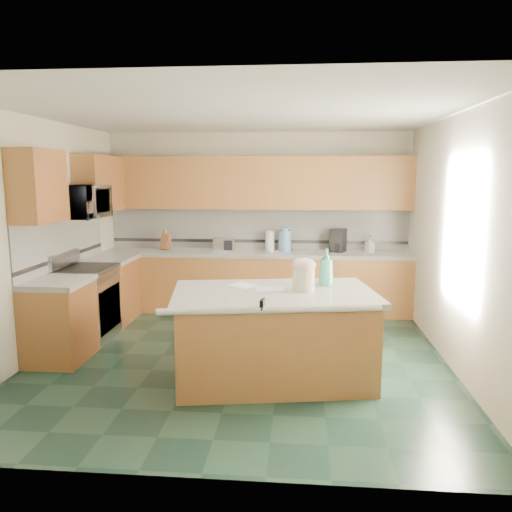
# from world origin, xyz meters

# --- Properties ---
(floor) EXTENTS (4.60, 4.60, 0.00)m
(floor) POSITION_xyz_m (0.00, 0.00, 0.00)
(floor) COLOR black
(floor) RESTS_ON ground
(ceiling) EXTENTS (4.60, 4.60, 0.00)m
(ceiling) POSITION_xyz_m (0.00, 0.00, 2.70)
(ceiling) COLOR white
(ceiling) RESTS_ON ground
(wall_back) EXTENTS (4.60, 0.04, 2.70)m
(wall_back) POSITION_xyz_m (0.00, 2.32, 1.35)
(wall_back) COLOR beige
(wall_back) RESTS_ON ground
(wall_front) EXTENTS (4.60, 0.04, 2.70)m
(wall_front) POSITION_xyz_m (0.00, -2.32, 1.35)
(wall_front) COLOR beige
(wall_front) RESTS_ON ground
(wall_left) EXTENTS (0.04, 4.60, 2.70)m
(wall_left) POSITION_xyz_m (-2.32, 0.00, 1.35)
(wall_left) COLOR beige
(wall_left) RESTS_ON ground
(wall_right) EXTENTS (0.04, 4.60, 2.70)m
(wall_right) POSITION_xyz_m (2.32, 0.00, 1.35)
(wall_right) COLOR beige
(wall_right) RESTS_ON ground
(back_base_cab) EXTENTS (4.60, 0.60, 0.86)m
(back_base_cab) POSITION_xyz_m (0.00, 2.00, 0.43)
(back_base_cab) COLOR #5B2F17
(back_base_cab) RESTS_ON ground
(back_countertop) EXTENTS (4.60, 0.64, 0.06)m
(back_countertop) POSITION_xyz_m (0.00, 2.00, 0.89)
(back_countertop) COLOR white
(back_countertop) RESTS_ON back_base_cab
(back_upper_cab) EXTENTS (4.60, 0.33, 0.78)m
(back_upper_cab) POSITION_xyz_m (0.00, 2.13, 1.94)
(back_upper_cab) COLOR #5B2F17
(back_upper_cab) RESTS_ON wall_back
(back_backsplash) EXTENTS (4.60, 0.02, 0.63)m
(back_backsplash) POSITION_xyz_m (0.00, 2.29, 1.24)
(back_backsplash) COLOR silver
(back_backsplash) RESTS_ON back_countertop
(back_accent_band) EXTENTS (4.60, 0.01, 0.05)m
(back_accent_band) POSITION_xyz_m (0.00, 2.28, 1.04)
(back_accent_band) COLOR black
(back_accent_band) RESTS_ON back_countertop
(left_base_cab_rear) EXTENTS (0.60, 0.82, 0.86)m
(left_base_cab_rear) POSITION_xyz_m (-2.00, 1.29, 0.43)
(left_base_cab_rear) COLOR #5B2F17
(left_base_cab_rear) RESTS_ON ground
(left_counter_rear) EXTENTS (0.64, 0.82, 0.06)m
(left_counter_rear) POSITION_xyz_m (-2.00, 1.29, 0.89)
(left_counter_rear) COLOR white
(left_counter_rear) RESTS_ON left_base_cab_rear
(left_base_cab_front) EXTENTS (0.60, 0.72, 0.86)m
(left_base_cab_front) POSITION_xyz_m (-2.00, -0.24, 0.43)
(left_base_cab_front) COLOR #5B2F17
(left_base_cab_front) RESTS_ON ground
(left_counter_front) EXTENTS (0.64, 0.72, 0.06)m
(left_counter_front) POSITION_xyz_m (-2.00, -0.24, 0.89)
(left_counter_front) COLOR white
(left_counter_front) RESTS_ON left_base_cab_front
(left_backsplash) EXTENTS (0.02, 2.30, 0.63)m
(left_backsplash) POSITION_xyz_m (-2.29, 0.55, 1.24)
(left_backsplash) COLOR silver
(left_backsplash) RESTS_ON wall_left
(left_accent_band) EXTENTS (0.01, 2.30, 0.05)m
(left_accent_band) POSITION_xyz_m (-2.28, 0.55, 1.04)
(left_accent_band) COLOR black
(left_accent_band) RESTS_ON wall_left
(left_upper_cab_rear) EXTENTS (0.33, 1.09, 0.78)m
(left_upper_cab_rear) POSITION_xyz_m (-2.13, 1.42, 1.94)
(left_upper_cab_rear) COLOR #5B2F17
(left_upper_cab_rear) RESTS_ON wall_left
(left_upper_cab_front) EXTENTS (0.33, 0.72, 0.78)m
(left_upper_cab_front) POSITION_xyz_m (-2.13, -0.24, 1.94)
(left_upper_cab_front) COLOR #5B2F17
(left_upper_cab_front) RESTS_ON wall_left
(range_body) EXTENTS (0.60, 0.76, 0.88)m
(range_body) POSITION_xyz_m (-2.00, 0.50, 0.44)
(range_body) COLOR #B7B7BC
(range_body) RESTS_ON ground
(range_oven_door) EXTENTS (0.02, 0.68, 0.55)m
(range_oven_door) POSITION_xyz_m (-1.71, 0.50, 0.40)
(range_oven_door) COLOR black
(range_oven_door) RESTS_ON range_body
(range_cooktop) EXTENTS (0.62, 0.78, 0.04)m
(range_cooktop) POSITION_xyz_m (-2.00, 0.50, 0.90)
(range_cooktop) COLOR black
(range_cooktop) RESTS_ON range_body
(range_handle) EXTENTS (0.02, 0.66, 0.02)m
(range_handle) POSITION_xyz_m (-1.68, 0.50, 0.78)
(range_handle) COLOR #B7B7BC
(range_handle) RESTS_ON range_body
(range_backguard) EXTENTS (0.06, 0.76, 0.18)m
(range_backguard) POSITION_xyz_m (-2.26, 0.50, 1.02)
(range_backguard) COLOR #B7B7BC
(range_backguard) RESTS_ON range_body
(microwave) EXTENTS (0.50, 0.73, 0.41)m
(microwave) POSITION_xyz_m (-2.00, 0.50, 1.73)
(microwave) COLOR #B7B7BC
(microwave) RESTS_ON wall_left
(island_base) EXTENTS (2.03, 1.36, 0.86)m
(island_base) POSITION_xyz_m (0.41, -0.57, 0.43)
(island_base) COLOR #5B2F17
(island_base) RESTS_ON ground
(island_top) EXTENTS (2.15, 1.48, 0.06)m
(island_top) POSITION_xyz_m (0.41, -0.57, 0.89)
(island_top) COLOR white
(island_top) RESTS_ON island_base
(island_bullnose) EXTENTS (1.97, 0.38, 0.06)m
(island_bullnose) POSITION_xyz_m (0.41, -1.16, 0.89)
(island_bullnose) COLOR white
(island_bullnose) RESTS_ON island_base
(treat_jar) EXTENTS (0.27, 0.27, 0.23)m
(treat_jar) POSITION_xyz_m (0.70, -0.53, 1.03)
(treat_jar) COLOR beige
(treat_jar) RESTS_ON island_top
(treat_jar_lid) EXTENTS (0.24, 0.24, 0.15)m
(treat_jar_lid) POSITION_xyz_m (0.70, -0.53, 1.18)
(treat_jar_lid) COLOR silver
(treat_jar_lid) RESTS_ON treat_jar
(treat_jar_knob) EXTENTS (0.08, 0.03, 0.03)m
(treat_jar_knob) POSITION_xyz_m (0.70, -0.53, 1.23)
(treat_jar_knob) COLOR tan
(treat_jar_knob) RESTS_ON treat_jar_lid
(treat_jar_knob_end_l) EXTENTS (0.04, 0.04, 0.04)m
(treat_jar_knob_end_l) POSITION_xyz_m (0.66, -0.53, 1.23)
(treat_jar_knob_end_l) COLOR tan
(treat_jar_knob_end_l) RESTS_ON treat_jar_lid
(treat_jar_knob_end_r) EXTENTS (0.04, 0.04, 0.04)m
(treat_jar_knob_end_r) POSITION_xyz_m (0.74, -0.53, 1.23)
(treat_jar_knob_end_r) COLOR tan
(treat_jar_knob_end_r) RESTS_ON treat_jar_lid
(soap_bottle_island) EXTENTS (0.15, 0.15, 0.39)m
(soap_bottle_island) POSITION_xyz_m (0.93, -0.27, 1.11)
(soap_bottle_island) COLOR #348D72
(soap_bottle_island) RESTS_ON island_top
(paper_sheet_a) EXTENTS (0.30, 0.24, 0.00)m
(paper_sheet_a) POSITION_xyz_m (0.37, -0.50, 0.92)
(paper_sheet_a) COLOR white
(paper_sheet_a) RESTS_ON island_top
(paper_sheet_b) EXTENTS (0.35, 0.34, 0.00)m
(paper_sheet_b) POSITION_xyz_m (0.08, -0.35, 0.92)
(paper_sheet_b) COLOR white
(paper_sheet_b) RESTS_ON island_top
(clamp_body) EXTENTS (0.05, 0.11, 0.10)m
(clamp_body) POSITION_xyz_m (0.34, -1.14, 0.93)
(clamp_body) COLOR black
(clamp_body) RESTS_ON island_top
(clamp_handle) EXTENTS (0.02, 0.07, 0.02)m
(clamp_handle) POSITION_xyz_m (0.34, -1.20, 0.91)
(clamp_handle) COLOR black
(clamp_handle) RESTS_ON island_top
(knife_block) EXTENTS (0.17, 0.20, 0.26)m
(knife_block) POSITION_xyz_m (-1.39, 2.05, 1.04)
(knife_block) COLOR #472814
(knife_block) RESTS_ON back_countertop
(utensil_crock) EXTENTS (0.10, 0.10, 0.13)m
(utensil_crock) POSITION_xyz_m (-1.42, 2.08, 0.98)
(utensil_crock) COLOR black
(utensil_crock) RESTS_ON back_countertop
(utensil_bundle) EXTENTS (0.06, 0.06, 0.19)m
(utensil_bundle) POSITION_xyz_m (-1.42, 2.08, 1.14)
(utensil_bundle) COLOR #472814
(utensil_bundle) RESTS_ON utensil_crock
(toaster_oven) EXTENTS (0.36, 0.27, 0.19)m
(toaster_oven) POSITION_xyz_m (-0.49, 2.05, 1.01)
(toaster_oven) COLOR #B7B7BC
(toaster_oven) RESTS_ON back_countertop
(toaster_oven_door) EXTENTS (0.29, 0.01, 0.15)m
(toaster_oven_door) POSITION_xyz_m (-0.49, 1.95, 1.01)
(toaster_oven_door) COLOR black
(toaster_oven_door) RESTS_ON toaster_oven
(paper_towel) EXTENTS (0.13, 0.13, 0.30)m
(paper_towel) POSITION_xyz_m (0.21, 2.10, 1.07)
(paper_towel) COLOR white
(paper_towel) RESTS_ON back_countertop
(paper_towel_base) EXTENTS (0.20, 0.20, 0.01)m
(paper_towel_base) POSITION_xyz_m (0.21, 2.10, 0.93)
(paper_towel_base) COLOR #B7B7BC
(paper_towel_base) RESTS_ON back_countertop
(water_jug) EXTENTS (0.19, 0.19, 0.32)m
(water_jug) POSITION_xyz_m (0.44, 2.06, 1.08)
(water_jug) COLOR #5480AB
(water_jug) RESTS_ON back_countertop
(water_jug_neck) EXTENTS (0.09, 0.09, 0.05)m
(water_jug_neck) POSITION_xyz_m (0.44, 2.06, 1.26)
(water_jug_neck) COLOR #5480AB
(water_jug_neck) RESTS_ON water_jug
(coffee_maker) EXTENTS (0.27, 0.28, 0.35)m
(coffee_maker) POSITION_xyz_m (1.23, 2.08, 1.09)
(coffee_maker) COLOR black
(coffee_maker) RESTS_ON back_countertop
(coffee_carafe) EXTENTS (0.14, 0.14, 0.14)m
(coffee_carafe) POSITION_xyz_m (1.23, 2.03, 0.99)
(coffee_carafe) COLOR black
(coffee_carafe) RESTS_ON back_countertop
(soap_bottle_back) EXTENTS (0.14, 0.14, 0.23)m
(soap_bottle_back) POSITION_xyz_m (1.69, 2.05, 1.04)
(soap_bottle_back) COLOR white
(soap_bottle_back) RESTS_ON back_countertop
(soap_back_cap) EXTENTS (0.02, 0.02, 0.03)m
(soap_back_cap) POSITION_xyz_m (1.69, 2.05, 1.17)
(soap_back_cap) COLOR red
(soap_back_cap) RESTS_ON soap_bottle_back
(window_light_proxy) EXTENTS (0.02, 1.40, 1.10)m
(window_light_proxy) POSITION_xyz_m (2.29, -0.20, 1.50)
(window_light_proxy) COLOR white
(window_light_proxy) RESTS_ON wall_right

